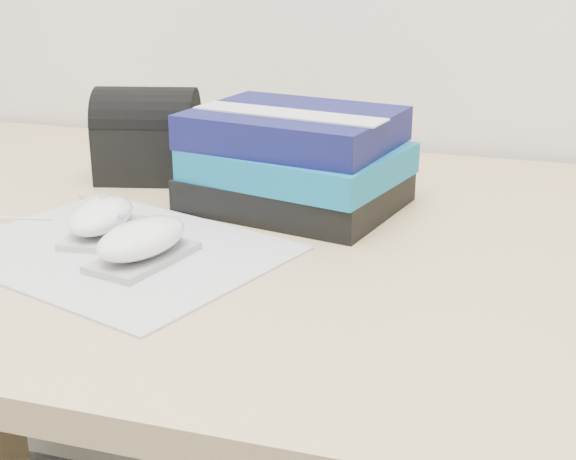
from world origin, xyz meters
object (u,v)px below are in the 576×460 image
(desk, at_px, (360,392))
(pouch, at_px, (148,135))
(mouse_rear, at_px, (101,218))
(mouse_front, at_px, (142,242))
(book_stack, at_px, (296,160))

(desk, distance_m, pouch, 0.44)
(mouse_rear, height_order, mouse_front, mouse_front)
(mouse_rear, xyz_separation_m, mouse_front, (0.08, -0.05, 0.00))
(mouse_front, bearing_deg, book_stack, 67.57)
(desk, relative_size, mouse_front, 12.62)
(desk, height_order, mouse_rear, mouse_rear)
(book_stack, bearing_deg, desk, -14.64)
(mouse_front, bearing_deg, pouch, 115.11)
(pouch, bearing_deg, desk, -14.18)
(mouse_rear, bearing_deg, book_stack, 45.28)
(mouse_rear, relative_size, mouse_front, 0.92)
(desk, distance_m, mouse_front, 0.38)
(mouse_rear, distance_m, book_stack, 0.25)
(book_stack, height_order, pouch, pouch)
(desk, xyz_separation_m, mouse_front, (-0.19, -0.20, 0.26))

